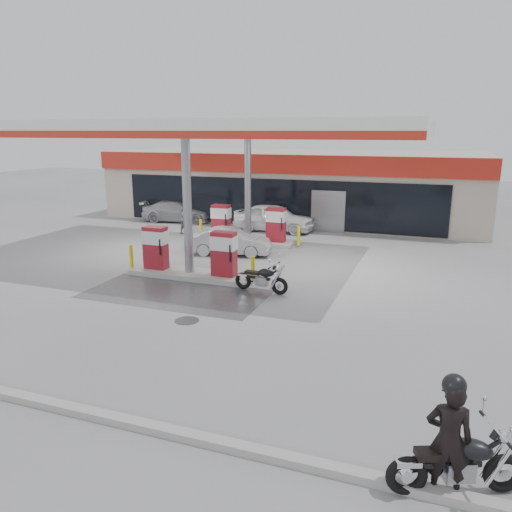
{
  "coord_description": "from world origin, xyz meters",
  "views": [
    {
      "loc": [
        8.44,
        -13.77,
        5.25
      ],
      "look_at": [
        2.89,
        1.28,
        1.2
      ],
      "focal_mm": 35.0,
      "sensor_mm": 36.0,
      "label": 1
    }
  ],
  "objects_px": {
    "pump_island_near": "(189,258)",
    "attendant": "(187,218)",
    "hatchback_silver": "(230,242)",
    "parked_car_left": "(178,211)",
    "pump_island_far": "(248,228)",
    "sedan_white": "(274,218)",
    "main_motorcycle": "(459,465)",
    "parked_motorcycle": "(262,279)",
    "biker_main": "(448,439)"
  },
  "relations": [
    {
      "from": "pump_island_near",
      "to": "pump_island_far",
      "type": "height_order",
      "value": "same"
    },
    {
      "from": "pump_island_near",
      "to": "parked_motorcycle",
      "type": "distance_m",
      "value": 3.24
    },
    {
      "from": "pump_island_near",
      "to": "sedan_white",
      "type": "relative_size",
      "value": 1.19
    },
    {
      "from": "pump_island_near",
      "to": "biker_main",
      "type": "bearing_deg",
      "value": -44.99
    },
    {
      "from": "pump_island_far",
      "to": "hatchback_silver",
      "type": "relative_size",
      "value": 1.47
    },
    {
      "from": "pump_island_far",
      "to": "parked_car_left",
      "type": "xyz_separation_m",
      "value": [
        -6.0,
        4.0,
        -0.1
      ]
    },
    {
      "from": "pump_island_near",
      "to": "attendant",
      "type": "height_order",
      "value": "pump_island_near"
    },
    {
      "from": "hatchback_silver",
      "to": "pump_island_far",
      "type": "bearing_deg",
      "value": -8.66
    },
    {
      "from": "biker_main",
      "to": "attendant",
      "type": "relative_size",
      "value": 1.11
    },
    {
      "from": "biker_main",
      "to": "hatchback_silver",
      "type": "relative_size",
      "value": 0.52
    },
    {
      "from": "sedan_white",
      "to": "hatchback_silver",
      "type": "distance_m",
      "value": 5.6
    },
    {
      "from": "main_motorcycle",
      "to": "attendant",
      "type": "relative_size",
      "value": 1.21
    },
    {
      "from": "pump_island_near",
      "to": "parked_car_left",
      "type": "xyz_separation_m",
      "value": [
        -6.0,
        10.0,
        -0.1
      ]
    },
    {
      "from": "biker_main",
      "to": "sedan_white",
      "type": "bearing_deg",
      "value": -69.71
    },
    {
      "from": "main_motorcycle",
      "to": "parked_motorcycle",
      "type": "relative_size",
      "value": 1.02
    },
    {
      "from": "main_motorcycle",
      "to": "parked_motorcycle",
      "type": "bearing_deg",
      "value": 103.97
    },
    {
      "from": "biker_main",
      "to": "sedan_white",
      "type": "relative_size",
      "value": 0.42
    },
    {
      "from": "sedan_white",
      "to": "attendant",
      "type": "relative_size",
      "value": 2.62
    },
    {
      "from": "sedan_white",
      "to": "parked_motorcycle",
      "type": "bearing_deg",
      "value": -163.1
    },
    {
      "from": "biker_main",
      "to": "attendant",
      "type": "xyz_separation_m",
      "value": [
        -12.68,
        15.86,
        -0.09
      ]
    },
    {
      "from": "pump_island_near",
      "to": "main_motorcycle",
      "type": "relative_size",
      "value": 2.58
    },
    {
      "from": "sedan_white",
      "to": "hatchback_silver",
      "type": "height_order",
      "value": "sedan_white"
    },
    {
      "from": "pump_island_far",
      "to": "attendant",
      "type": "xyz_separation_m",
      "value": [
        -3.82,
        1.0,
        0.11
      ]
    },
    {
      "from": "pump_island_near",
      "to": "pump_island_far",
      "type": "distance_m",
      "value": 6.0
    },
    {
      "from": "main_motorcycle",
      "to": "parked_motorcycle",
      "type": "height_order",
      "value": "main_motorcycle"
    },
    {
      "from": "parked_motorcycle",
      "to": "parked_car_left",
      "type": "distance_m",
      "value": 14.14
    },
    {
      "from": "pump_island_far",
      "to": "parked_motorcycle",
      "type": "height_order",
      "value": "pump_island_far"
    },
    {
      "from": "biker_main",
      "to": "sedan_white",
      "type": "xyz_separation_m",
      "value": [
        -8.62,
        18.06,
        -0.18
      ]
    },
    {
      "from": "pump_island_far",
      "to": "sedan_white",
      "type": "relative_size",
      "value": 1.19
    },
    {
      "from": "sedan_white",
      "to": "attendant",
      "type": "xyz_separation_m",
      "value": [
        -4.06,
        -2.2,
        0.09
      ]
    },
    {
      "from": "parked_motorcycle",
      "to": "pump_island_far",
      "type": "bearing_deg",
      "value": 121.08
    },
    {
      "from": "pump_island_near",
      "to": "attendant",
      "type": "xyz_separation_m",
      "value": [
        -3.82,
        7.0,
        0.11
      ]
    },
    {
      "from": "attendant",
      "to": "hatchback_silver",
      "type": "xyz_separation_m",
      "value": [
        3.92,
        -3.4,
        -0.25
      ]
    },
    {
      "from": "attendant",
      "to": "parked_car_left",
      "type": "relative_size",
      "value": 0.39
    },
    {
      "from": "attendant",
      "to": "parked_car_left",
      "type": "xyz_separation_m",
      "value": [
        -2.18,
        3.0,
        -0.21
      ]
    },
    {
      "from": "pump_island_far",
      "to": "sedan_white",
      "type": "bearing_deg",
      "value": 85.6
    },
    {
      "from": "biker_main",
      "to": "hatchback_silver",
      "type": "bearing_deg",
      "value": -60.11
    },
    {
      "from": "biker_main",
      "to": "parked_car_left",
      "type": "distance_m",
      "value": 24.01
    },
    {
      "from": "pump_island_far",
      "to": "hatchback_silver",
      "type": "height_order",
      "value": "pump_island_far"
    },
    {
      "from": "pump_island_far",
      "to": "biker_main",
      "type": "distance_m",
      "value": 17.3
    },
    {
      "from": "parked_motorcycle",
      "to": "hatchback_silver",
      "type": "distance_m",
      "value": 5.34
    },
    {
      "from": "pump_island_near",
      "to": "main_motorcycle",
      "type": "distance_m",
      "value": 12.6
    },
    {
      "from": "pump_island_far",
      "to": "main_motorcycle",
      "type": "height_order",
      "value": "pump_island_far"
    },
    {
      "from": "pump_island_far",
      "to": "pump_island_near",
      "type": "bearing_deg",
      "value": -90.0
    },
    {
      "from": "biker_main",
      "to": "parked_car_left",
      "type": "bearing_deg",
      "value": -56.98
    },
    {
      "from": "parked_car_left",
      "to": "hatchback_silver",
      "type": "bearing_deg",
      "value": -147.19
    },
    {
      "from": "parked_motorcycle",
      "to": "attendant",
      "type": "bearing_deg",
      "value": 138.06
    },
    {
      "from": "hatchback_silver",
      "to": "parked_car_left",
      "type": "height_order",
      "value": "parked_car_left"
    },
    {
      "from": "hatchback_silver",
      "to": "sedan_white",
      "type": "bearing_deg",
      "value": -12.58
    },
    {
      "from": "sedan_white",
      "to": "attendant",
      "type": "height_order",
      "value": "attendant"
    }
  ]
}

